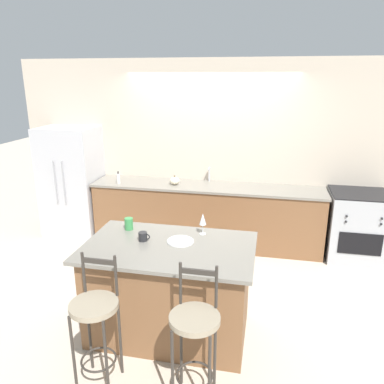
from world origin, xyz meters
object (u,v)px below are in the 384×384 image
(bar_stool_far, at_px, (195,332))
(wine_glass, at_px, (203,220))
(bar_stool_near, at_px, (96,318))
(coffee_mug, at_px, (143,237))
(soap_bottle, at_px, (118,178))
(refrigerator, at_px, (72,182))
(dinner_plate, at_px, (180,241))
(oven_range, at_px, (356,225))
(tumbler_cup, at_px, (129,224))
(pumpkin_decoration, at_px, (175,181))

(bar_stool_far, xyz_separation_m, wine_glass, (-0.14, 1.09, 0.47))
(bar_stool_near, height_order, bar_stool_far, same)
(coffee_mug, height_order, soap_bottle, soap_bottle)
(refrigerator, bearing_deg, bar_stool_far, -48.25)
(wine_glass, height_order, soap_bottle, wine_glass)
(bar_stool_far, bearing_deg, dinner_plate, 110.02)
(refrigerator, height_order, dinner_plate, refrigerator)
(oven_range, distance_m, tumbler_cup, 3.20)
(dinner_plate, height_order, pumpkin_decoration, pumpkin_decoration)
(bar_stool_near, height_order, soap_bottle, bar_stool_near)
(oven_range, height_order, pumpkin_decoration, pumpkin_decoration)
(coffee_mug, bearing_deg, tumbler_cup, 134.74)
(bar_stool_near, xyz_separation_m, wine_glass, (0.66, 1.08, 0.47))
(oven_range, height_order, coffee_mug, coffee_mug)
(refrigerator, distance_m, dinner_plate, 2.99)
(bar_stool_near, xyz_separation_m, coffee_mug, (0.13, 0.81, 0.36))
(tumbler_cup, bearing_deg, wine_glass, 2.90)
(coffee_mug, bearing_deg, bar_stool_near, -99.29)
(wine_glass, bearing_deg, tumbler_cup, -177.10)
(bar_stool_near, bearing_deg, tumbler_cup, 95.55)
(dinner_plate, xyz_separation_m, tumbler_cup, (-0.59, 0.19, 0.05))
(refrigerator, xyz_separation_m, coffee_mug, (1.87, -2.03, 0.12))
(dinner_plate, relative_size, wine_glass, 1.18)
(oven_range, bearing_deg, soap_bottle, -177.88)
(refrigerator, bearing_deg, coffee_mug, -47.38)
(pumpkin_decoration, distance_m, soap_bottle, 0.84)
(bar_stool_near, height_order, coffee_mug, bar_stool_near)
(refrigerator, bearing_deg, dinner_plate, -41.74)
(bar_stool_far, xyz_separation_m, pumpkin_decoration, (-0.87, 2.82, 0.36))
(tumbler_cup, height_order, soap_bottle, soap_bottle)
(oven_range, distance_m, pumpkin_decoration, 2.62)
(bar_stool_near, distance_m, bar_stool_far, 0.80)
(wine_glass, relative_size, soap_bottle, 1.20)
(coffee_mug, xyz_separation_m, pumpkin_decoration, (-0.20, 2.01, -0.00))
(bar_stool_far, relative_size, pumpkin_decoration, 7.63)
(tumbler_cup, bearing_deg, bar_stool_far, -49.27)
(coffee_mug, bearing_deg, soap_bottle, 118.57)
(tumbler_cup, relative_size, soap_bottle, 0.67)
(bar_stool_far, distance_m, wine_glass, 1.19)
(oven_range, relative_size, soap_bottle, 5.21)
(oven_range, xyz_separation_m, bar_stool_near, (-2.50, -2.84, 0.14))
(oven_range, xyz_separation_m, wine_glass, (-1.84, -1.75, 0.62))
(bar_stool_far, xyz_separation_m, soap_bottle, (-1.70, 2.71, 0.38))
(refrigerator, xyz_separation_m, tumbler_cup, (1.64, -1.80, 0.14))
(refrigerator, xyz_separation_m, bar_stool_far, (2.54, -2.85, -0.24))
(bar_stool_near, relative_size, dinner_plate, 4.32)
(refrigerator, height_order, tumbler_cup, refrigerator)
(oven_range, distance_m, coffee_mug, 3.16)
(dinner_plate, distance_m, wine_glass, 0.32)
(pumpkin_decoration, bearing_deg, bar_stool_far, -72.86)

